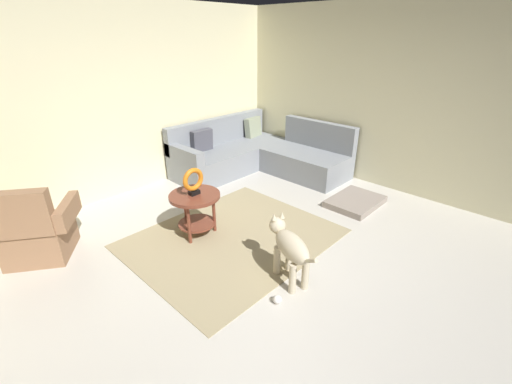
# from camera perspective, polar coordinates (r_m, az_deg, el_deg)

# --- Properties ---
(ground_plane) EXTENTS (6.00, 6.00, 0.10)m
(ground_plane) POSITION_cam_1_polar(r_m,az_deg,el_deg) (3.69, 1.99, -13.43)
(ground_plane) COLOR beige
(wall_back) EXTENTS (6.00, 0.12, 2.70)m
(wall_back) POSITION_cam_1_polar(r_m,az_deg,el_deg) (5.38, -22.56, 13.66)
(wall_back) COLOR beige
(wall_back) RESTS_ON ground_plane
(wall_right) EXTENTS (0.12, 6.00, 2.70)m
(wall_right) POSITION_cam_1_polar(r_m,az_deg,el_deg) (5.53, 23.61, 13.75)
(wall_right) COLOR beige
(wall_right) RESTS_ON ground_plane
(area_rug) EXTENTS (2.30, 1.90, 0.01)m
(area_rug) POSITION_cam_1_polar(r_m,az_deg,el_deg) (4.15, -3.90, -7.71)
(area_rug) COLOR tan
(area_rug) RESTS_ON ground_plane
(sectional_couch) EXTENTS (2.20, 2.25, 0.88)m
(sectional_couch) POSITION_cam_1_polar(r_m,az_deg,el_deg) (6.04, 0.27, 6.20)
(sectional_couch) COLOR gray
(sectional_couch) RESTS_ON ground_plane
(armchair) EXTENTS (1.00, 0.95, 0.88)m
(armchair) POSITION_cam_1_polar(r_m,az_deg,el_deg) (4.36, -33.04, -5.59)
(armchair) COLOR #936B4C
(armchair) RESTS_ON ground_plane
(side_table) EXTENTS (0.60, 0.60, 0.54)m
(side_table) POSITION_cam_1_polar(r_m,az_deg,el_deg) (4.09, -10.16, -1.94)
(side_table) COLOR brown
(side_table) RESTS_ON ground_plane
(torus_sculpture) EXTENTS (0.28, 0.08, 0.33)m
(torus_sculpture) POSITION_cam_1_polar(r_m,az_deg,el_deg) (3.96, -10.48, 1.85)
(torus_sculpture) COLOR black
(torus_sculpture) RESTS_ON side_table
(dog_bed_mat) EXTENTS (0.80, 0.60, 0.09)m
(dog_bed_mat) POSITION_cam_1_polar(r_m,az_deg,el_deg) (5.10, 16.29, -1.56)
(dog_bed_mat) COLOR gray
(dog_bed_mat) RESTS_ON ground_plane
(dog) EXTENTS (0.40, 0.81, 0.63)m
(dog) POSITION_cam_1_polar(r_m,az_deg,el_deg) (3.34, 5.63, -9.07)
(dog) COLOR beige
(dog) RESTS_ON ground_plane
(dog_toy_ball) EXTENTS (0.08, 0.08, 0.08)m
(dog_toy_ball) POSITION_cam_1_polar(r_m,az_deg,el_deg) (3.26, 3.59, -17.53)
(dog_toy_ball) COLOR silver
(dog_toy_ball) RESTS_ON ground_plane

